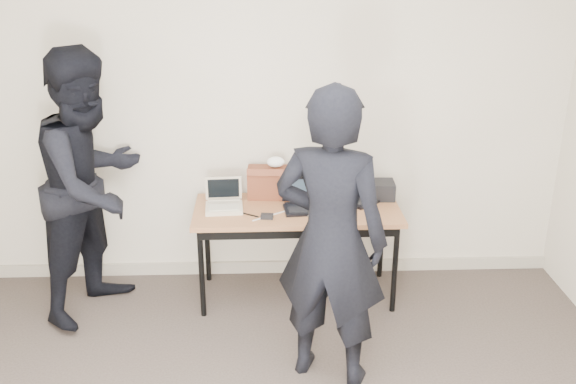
{
  "coord_description": "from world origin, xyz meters",
  "views": [
    {
      "loc": [
        -0.05,
        -2.44,
        2.52
      ],
      "look_at": [
        0.1,
        1.6,
        0.95
      ],
      "focal_mm": 40.0,
      "sensor_mm": 36.0,
      "label": 1
    }
  ],
  "objects_px": {
    "leather_satchel": "(272,182)",
    "person_observer": "(93,185)",
    "laptop_center": "(303,202)",
    "laptop_right": "(358,193)",
    "equipment_box": "(379,190)",
    "person_typist": "(331,240)",
    "laptop_beige": "(224,203)",
    "desk": "(297,216)"
  },
  "relations": [
    {
      "from": "leather_satchel",
      "to": "person_observer",
      "type": "height_order",
      "value": "person_observer"
    },
    {
      "from": "laptop_center",
      "to": "laptop_right",
      "type": "xyz_separation_m",
      "value": [
        0.43,
        0.16,
        -0.0
      ]
    },
    {
      "from": "laptop_right",
      "to": "equipment_box",
      "type": "distance_m",
      "value": 0.16
    },
    {
      "from": "person_typist",
      "to": "laptop_beige",
      "type": "bearing_deg",
      "value": -33.75
    },
    {
      "from": "laptop_beige",
      "to": "laptop_center",
      "type": "relative_size",
      "value": 0.92
    },
    {
      "from": "laptop_center",
      "to": "laptop_beige",
      "type": "bearing_deg",
      "value": 173.57
    },
    {
      "from": "laptop_right",
      "to": "equipment_box",
      "type": "relative_size",
      "value": 1.81
    },
    {
      "from": "leather_satchel",
      "to": "person_observer",
      "type": "relative_size",
      "value": 0.19
    },
    {
      "from": "laptop_right",
      "to": "equipment_box",
      "type": "bearing_deg",
      "value": -32.89
    },
    {
      "from": "person_typist",
      "to": "equipment_box",
      "type": "bearing_deg",
      "value": -91.26
    },
    {
      "from": "equipment_box",
      "to": "person_typist",
      "type": "distance_m",
      "value": 1.25
    },
    {
      "from": "laptop_right",
      "to": "equipment_box",
      "type": "xyz_separation_m",
      "value": [
        0.16,
        0.02,
        0.02
      ]
    },
    {
      "from": "person_typist",
      "to": "person_observer",
      "type": "bearing_deg",
      "value": -7.3
    },
    {
      "from": "laptop_beige",
      "to": "laptop_center",
      "type": "xyz_separation_m",
      "value": [
        0.58,
        -0.02,
        0.01
      ]
    },
    {
      "from": "laptop_center",
      "to": "laptop_right",
      "type": "relative_size",
      "value": 0.75
    },
    {
      "from": "laptop_beige",
      "to": "laptop_center",
      "type": "height_order",
      "value": "laptop_center"
    },
    {
      "from": "desk",
      "to": "leather_satchel",
      "type": "relative_size",
      "value": 4.05
    },
    {
      "from": "laptop_beige",
      "to": "laptop_center",
      "type": "bearing_deg",
      "value": -5.07
    },
    {
      "from": "laptop_beige",
      "to": "leather_satchel",
      "type": "relative_size",
      "value": 0.76
    },
    {
      "from": "equipment_box",
      "to": "desk",
      "type": "bearing_deg",
      "value": -163.06
    },
    {
      "from": "laptop_beige",
      "to": "equipment_box",
      "type": "height_order",
      "value": "laptop_beige"
    },
    {
      "from": "person_typist",
      "to": "person_observer",
      "type": "distance_m",
      "value": 1.8
    },
    {
      "from": "equipment_box",
      "to": "laptop_center",
      "type": "bearing_deg",
      "value": -162.77
    },
    {
      "from": "person_observer",
      "to": "laptop_right",
      "type": "bearing_deg",
      "value": -55.08
    },
    {
      "from": "laptop_center",
      "to": "laptop_right",
      "type": "bearing_deg",
      "value": 15.47
    },
    {
      "from": "laptop_center",
      "to": "desk",
      "type": "bearing_deg",
      "value": -171.84
    },
    {
      "from": "leather_satchel",
      "to": "desk",
      "type": "bearing_deg",
      "value": -47.57
    },
    {
      "from": "laptop_beige",
      "to": "leather_satchel",
      "type": "height_order",
      "value": "leather_satchel"
    },
    {
      "from": "person_typist",
      "to": "leather_satchel",
      "type": "bearing_deg",
      "value": -52.97
    },
    {
      "from": "person_typist",
      "to": "laptop_right",
      "type": "bearing_deg",
      "value": -84.46
    },
    {
      "from": "desk",
      "to": "laptop_center",
      "type": "bearing_deg",
      "value": 12.62
    },
    {
      "from": "laptop_beige",
      "to": "leather_satchel",
      "type": "xyz_separation_m",
      "value": [
        0.35,
        0.2,
        0.08
      ]
    },
    {
      "from": "laptop_center",
      "to": "leather_satchel",
      "type": "height_order",
      "value": "leather_satchel"
    },
    {
      "from": "leather_satchel",
      "to": "laptop_right",
      "type": "bearing_deg",
      "value": -1.16
    },
    {
      "from": "laptop_beige",
      "to": "equipment_box",
      "type": "xyz_separation_m",
      "value": [
        1.16,
        0.17,
        0.02
      ]
    },
    {
      "from": "leather_satchel",
      "to": "equipment_box",
      "type": "xyz_separation_m",
      "value": [
        0.81,
        -0.04,
        -0.06
      ]
    },
    {
      "from": "desk",
      "to": "equipment_box",
      "type": "relative_size",
      "value": 6.67
    },
    {
      "from": "equipment_box",
      "to": "person_observer",
      "type": "relative_size",
      "value": 0.12
    },
    {
      "from": "equipment_box",
      "to": "person_observer",
      "type": "bearing_deg",
      "value": -172.33
    },
    {
      "from": "desk",
      "to": "laptop_right",
      "type": "height_order",
      "value": "laptop_right"
    },
    {
      "from": "laptop_right",
      "to": "leather_satchel",
      "type": "xyz_separation_m",
      "value": [
        -0.65,
        0.06,
        0.08
      ]
    },
    {
      "from": "leather_satchel",
      "to": "person_observer",
      "type": "bearing_deg",
      "value": -161.85
    }
  ]
}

